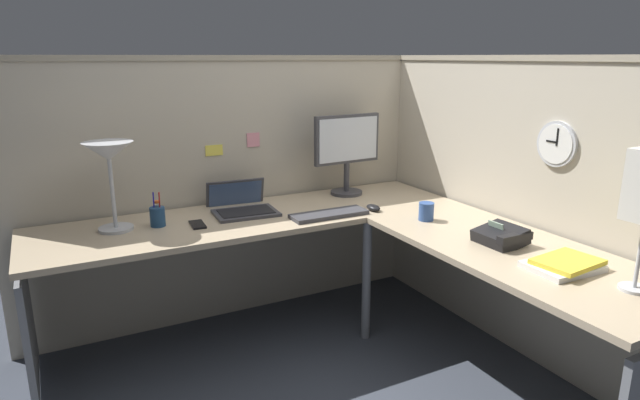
{
  "coord_description": "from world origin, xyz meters",
  "views": [
    {
      "loc": [
        -1.38,
        -2.21,
        1.57
      ],
      "look_at": [
        -0.1,
        0.23,
        0.84
      ],
      "focal_mm": 30.24,
      "sensor_mm": 36.0,
      "label": 1
    }
  ],
  "objects_px": {
    "laptop": "(241,206)",
    "book_stack": "(565,265)",
    "computer_mouse": "(373,208)",
    "cell_phone": "(197,225)",
    "keyboard": "(329,214)",
    "pen_cup": "(158,216)",
    "desk_lamp_dome": "(109,159)",
    "wall_clock": "(557,144)",
    "monitor": "(347,148)",
    "coffee_mug": "(426,211)",
    "office_phone": "(501,237)"
  },
  "relations": [
    {
      "from": "laptop",
      "to": "book_stack",
      "type": "xyz_separation_m",
      "value": [
        0.87,
        -1.45,
        -0.0
      ]
    },
    {
      "from": "computer_mouse",
      "to": "cell_phone",
      "type": "height_order",
      "value": "computer_mouse"
    },
    {
      "from": "keyboard",
      "to": "pen_cup",
      "type": "height_order",
      "value": "pen_cup"
    },
    {
      "from": "keyboard",
      "to": "laptop",
      "type": "bearing_deg",
      "value": 138.85
    },
    {
      "from": "desk_lamp_dome",
      "to": "book_stack",
      "type": "distance_m",
      "value": 2.11
    },
    {
      "from": "laptop",
      "to": "pen_cup",
      "type": "distance_m",
      "value": 0.49
    },
    {
      "from": "keyboard",
      "to": "desk_lamp_dome",
      "type": "height_order",
      "value": "desk_lamp_dome"
    },
    {
      "from": "cell_phone",
      "to": "book_stack",
      "type": "distance_m",
      "value": 1.73
    },
    {
      "from": "pen_cup",
      "to": "cell_phone",
      "type": "distance_m",
      "value": 0.21
    },
    {
      "from": "computer_mouse",
      "to": "pen_cup",
      "type": "relative_size",
      "value": 0.58
    },
    {
      "from": "book_stack",
      "to": "wall_clock",
      "type": "bearing_deg",
      "value": 46.98
    },
    {
      "from": "monitor",
      "to": "laptop",
      "type": "distance_m",
      "value": 0.76
    },
    {
      "from": "computer_mouse",
      "to": "book_stack",
      "type": "relative_size",
      "value": 0.35
    },
    {
      "from": "monitor",
      "to": "cell_phone",
      "type": "height_order",
      "value": "monitor"
    },
    {
      "from": "computer_mouse",
      "to": "wall_clock",
      "type": "xyz_separation_m",
      "value": [
        0.57,
        -0.71,
        0.42
      ]
    },
    {
      "from": "computer_mouse",
      "to": "pen_cup",
      "type": "bearing_deg",
      "value": 166.56
    },
    {
      "from": "coffee_mug",
      "to": "wall_clock",
      "type": "bearing_deg",
      "value": -45.35
    },
    {
      "from": "computer_mouse",
      "to": "pen_cup",
      "type": "distance_m",
      "value": 1.17
    },
    {
      "from": "book_stack",
      "to": "cell_phone",
      "type": "bearing_deg",
      "value": 132.36
    },
    {
      "from": "pen_cup",
      "to": "cell_phone",
      "type": "xyz_separation_m",
      "value": [
        0.18,
        -0.08,
        -0.05
      ]
    },
    {
      "from": "book_stack",
      "to": "pen_cup",
      "type": "bearing_deg",
      "value": 134.66
    },
    {
      "from": "cell_phone",
      "to": "office_phone",
      "type": "distance_m",
      "value": 1.5
    },
    {
      "from": "laptop",
      "to": "desk_lamp_dome",
      "type": "relative_size",
      "value": 0.91
    },
    {
      "from": "computer_mouse",
      "to": "coffee_mug",
      "type": "distance_m",
      "value": 0.32
    },
    {
      "from": "keyboard",
      "to": "computer_mouse",
      "type": "bearing_deg",
      "value": -3.49
    },
    {
      "from": "coffee_mug",
      "to": "office_phone",
      "type": "bearing_deg",
      "value": -81.72
    },
    {
      "from": "pen_cup",
      "to": "wall_clock",
      "type": "height_order",
      "value": "wall_clock"
    },
    {
      "from": "desk_lamp_dome",
      "to": "coffee_mug",
      "type": "height_order",
      "value": "desk_lamp_dome"
    },
    {
      "from": "wall_clock",
      "to": "office_phone",
      "type": "bearing_deg",
      "value": -174.05
    },
    {
      "from": "monitor",
      "to": "keyboard",
      "type": "height_order",
      "value": "monitor"
    },
    {
      "from": "desk_lamp_dome",
      "to": "wall_clock",
      "type": "height_order",
      "value": "wall_clock"
    },
    {
      "from": "cell_phone",
      "to": "coffee_mug",
      "type": "xyz_separation_m",
      "value": [
        1.1,
        -0.47,
        0.04
      ]
    },
    {
      "from": "desk_lamp_dome",
      "to": "laptop",
      "type": "bearing_deg",
      "value": 4.61
    },
    {
      "from": "coffee_mug",
      "to": "desk_lamp_dome",
      "type": "bearing_deg",
      "value": 158.37
    },
    {
      "from": "monitor",
      "to": "laptop",
      "type": "bearing_deg",
      "value": -176.87
    },
    {
      "from": "keyboard",
      "to": "book_stack",
      "type": "distance_m",
      "value": 1.22
    },
    {
      "from": "desk_lamp_dome",
      "to": "office_phone",
      "type": "bearing_deg",
      "value": -34.17
    },
    {
      "from": "keyboard",
      "to": "coffee_mug",
      "type": "height_order",
      "value": "coffee_mug"
    },
    {
      "from": "desk_lamp_dome",
      "to": "coffee_mug",
      "type": "distance_m",
      "value": 1.63
    },
    {
      "from": "cell_phone",
      "to": "computer_mouse",
      "type": "bearing_deg",
      "value": -6.83
    },
    {
      "from": "computer_mouse",
      "to": "office_phone",
      "type": "height_order",
      "value": "office_phone"
    },
    {
      "from": "laptop",
      "to": "computer_mouse",
      "type": "relative_size",
      "value": 3.89
    },
    {
      "from": "keyboard",
      "to": "desk_lamp_dome",
      "type": "bearing_deg",
      "value": 165.4
    },
    {
      "from": "cell_phone",
      "to": "wall_clock",
      "type": "height_order",
      "value": "wall_clock"
    },
    {
      "from": "office_phone",
      "to": "book_stack",
      "type": "bearing_deg",
      "value": -90.13
    },
    {
      "from": "laptop",
      "to": "wall_clock",
      "type": "distance_m",
      "value": 1.68
    },
    {
      "from": "desk_lamp_dome",
      "to": "coffee_mug",
      "type": "xyz_separation_m",
      "value": [
        1.48,
        -0.59,
        -0.32
      ]
    },
    {
      "from": "monitor",
      "to": "office_phone",
      "type": "distance_m",
      "value": 1.19
    },
    {
      "from": "computer_mouse",
      "to": "coffee_mug",
      "type": "height_order",
      "value": "coffee_mug"
    },
    {
      "from": "office_phone",
      "to": "wall_clock",
      "type": "height_order",
      "value": "wall_clock"
    }
  ]
}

